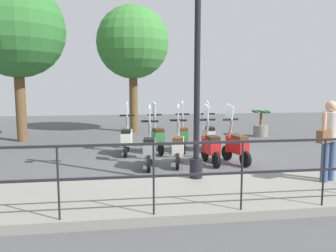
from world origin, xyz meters
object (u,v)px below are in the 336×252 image
object	(u,v)px
scooter_far_0	(209,135)
tree_large	(17,30)
potted_palm	(261,125)
scooter_near_1	(211,146)
lamp_post_near	(197,87)
scooter_far_3	(127,138)
scooter_near_2	(178,147)
scooter_far_1	(183,136)
pedestrian_with_bag	(329,135)
scooter_far_2	(157,137)
scooter_near_3	(149,149)
scooter_near_0	(236,145)
tree_distant	(133,43)

from	to	relation	value
scooter_far_0	tree_large	bearing A→B (deg)	73.00
potted_palm	scooter_near_1	world-z (taller)	scooter_near_1
lamp_post_near	scooter_far_3	bearing A→B (deg)	23.05
scooter_near_2	scooter_far_3	size ratio (longest dim) A/B	1.00
lamp_post_near	potted_palm	xyz separation A→B (m)	(5.88, -3.98, -1.55)
tree_large	scooter_far_1	xyz separation A→B (m)	(-2.64, -5.47, -3.48)
tree_large	potted_palm	xyz separation A→B (m)	(-0.18, -9.08, -3.52)
pedestrian_with_bag	scooter_near_2	distance (m)	3.48
tree_large	scooter_far_2	xyz separation A→B (m)	(-2.77, -4.66, -3.48)
scooter_near_3	scooter_near_2	bearing A→B (deg)	-72.81
lamp_post_near	scooter_near_2	world-z (taller)	lamp_post_near
scooter_far_3	scooter_near_1	bearing A→B (deg)	-119.60
scooter_near_1	scooter_far_0	bearing A→B (deg)	-19.12
scooter_near_0	scooter_near_1	xyz separation A→B (m)	(0.02, 0.68, 0.00)
tree_large	scooter_far_0	world-z (taller)	tree_large
pedestrian_with_bag	scooter_near_3	distance (m)	3.99
tree_large	tree_distant	xyz separation A→B (m)	(1.90, -4.13, -0.14)
pedestrian_with_bag	scooter_far_3	size ratio (longest dim) A/B	1.03
lamp_post_near	scooter_near_1	xyz separation A→B (m)	(1.67, -0.77, -1.52)
scooter_near_2	tree_large	bearing A→B (deg)	59.87
pedestrian_with_bag	potted_palm	world-z (taller)	pedestrian_with_bag
potted_palm	scooter_far_1	xyz separation A→B (m)	(-2.46, 3.61, 0.04)
scooter_far_2	scooter_near_1	bearing A→B (deg)	-152.59
lamp_post_near	tree_distant	world-z (taller)	tree_distant
lamp_post_near	potted_palm	world-z (taller)	lamp_post_near
scooter_near_1	scooter_far_3	world-z (taller)	same
tree_large	tree_distant	world-z (taller)	tree_large
scooter_near_3	scooter_far_2	bearing A→B (deg)	-4.81
potted_palm	pedestrian_with_bag	bearing A→B (deg)	167.12
scooter_near_1	scooter_far_1	size ratio (longest dim) A/B	1.00
scooter_far_0	scooter_far_3	world-z (taller)	same
scooter_far_3	scooter_near_0	bearing A→B (deg)	-112.83
lamp_post_near	potted_palm	bearing A→B (deg)	-34.08
scooter_far_2	tree_large	bearing A→B (deg)	49.90
scooter_near_2	scooter_near_3	distance (m)	0.75
tree_large	scooter_far_3	world-z (taller)	tree_large
potted_palm	scooter_far_3	distance (m)	5.98
scooter_far_1	lamp_post_near	bearing A→B (deg)	-178.94
tree_distant	potted_palm	world-z (taller)	tree_distant
pedestrian_with_bag	scooter_far_3	world-z (taller)	pedestrian_with_bag
tree_large	scooter_far_2	world-z (taller)	tree_large
potted_palm	scooter_far_1	distance (m)	4.37
tree_distant	potted_palm	distance (m)	6.35
lamp_post_near	scooter_near_3	size ratio (longest dim) A/B	2.72
scooter_near_1	scooter_near_3	distance (m)	1.60
scooter_far_3	scooter_far_1	bearing A→B (deg)	-76.39
scooter_far_0	scooter_far_2	bearing A→B (deg)	100.20
tree_large	potted_palm	distance (m)	9.74
pedestrian_with_bag	scooter_near_3	world-z (taller)	pedestrian_with_bag
pedestrian_with_bag	scooter_far_2	distance (m)	4.92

